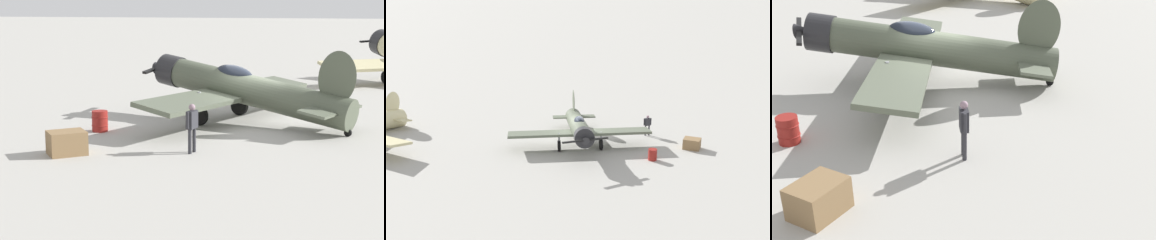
{
  "view_description": "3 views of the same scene",
  "coord_description": "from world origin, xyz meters",
  "views": [
    {
      "loc": [
        25.09,
        4.2,
        4.81
      ],
      "look_at": [
        5.55,
        -1.04,
        1.1
      ],
      "focal_mm": 59.08,
      "sensor_mm": 36.0,
      "label": 1
    },
    {
      "loc": [
        -16.85,
        -32.61,
        13.86
      ],
      "look_at": [
        -0.0,
        0.0,
        1.8
      ],
      "focal_mm": 48.67,
      "sensor_mm": 36.0,
      "label": 2
    },
    {
      "loc": [
        16.33,
        -5.07,
        6.39
      ],
      "look_at": [
        5.55,
        -1.04,
        1.1
      ],
      "focal_mm": 45.69,
      "sensor_mm": 36.0,
      "label": 3
    }
  ],
  "objects": [
    {
      "name": "fuel_drum",
      "position": [
        3.02,
        -5.38,
        0.4
      ],
      "size": [
        0.64,
        0.64,
        0.8
      ],
      "color": "maroon",
      "rests_on": "ground_plane"
    },
    {
      "name": "airplane_foreground",
      "position": [
        -0.18,
        -0.45,
        1.41
      ],
      "size": [
        10.3,
        9.16,
        3.24
      ],
      "rotation": [
        0.0,
        0.0,
        4.33
      ],
      "color": "#4C5442",
      "rests_on": "ground_plane"
    },
    {
      "name": "ground_crew_mechanic",
      "position": [
        5.55,
        -1.04,
        0.99
      ],
      "size": [
        0.62,
        0.32,
        1.63
      ],
      "rotation": [
        0.0,
        0.0,
        1.32
      ],
      "color": "#2D2D33",
      "rests_on": "ground_plane"
    },
    {
      "name": "equipment_crate",
      "position": [
        6.82,
        -4.91,
        0.39
      ],
      "size": [
        1.47,
        1.5,
        0.77
      ],
      "rotation": [
        0.0,
        0.0,
        5.41
      ],
      "color": "olive",
      "rests_on": "ground_plane"
    },
    {
      "name": "ground_plane",
      "position": [
        0.0,
        0.0,
        0.0
      ],
      "size": [
        400.0,
        400.0,
        0.0
      ],
      "primitive_type": "plane",
      "color": "#A8A59E"
    }
  ]
}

